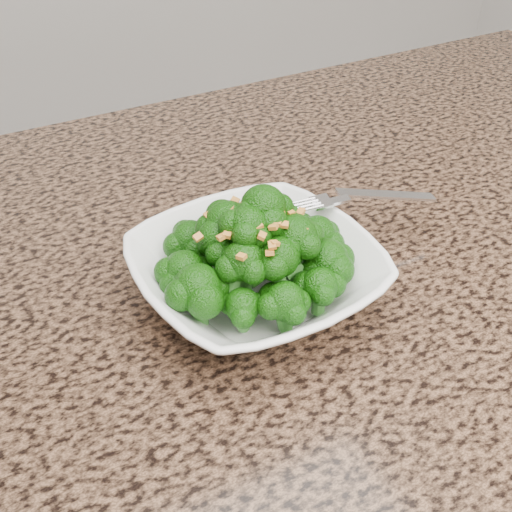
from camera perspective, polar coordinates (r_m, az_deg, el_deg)
granite_counter at (r=0.60m, az=1.70°, el=-7.43°), size 1.64×1.04×0.03m
bowl at (r=0.61m, az=-0.00°, el=-1.69°), size 0.24×0.24×0.06m
broccoli_pile at (r=0.57m, az=-0.00°, el=3.47°), size 0.20×0.20×0.08m
garlic_topping at (r=0.55m, az=-0.00°, el=7.05°), size 0.12×0.12×0.01m
fork at (r=0.66m, az=7.65°, el=5.01°), size 0.19×0.07×0.01m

